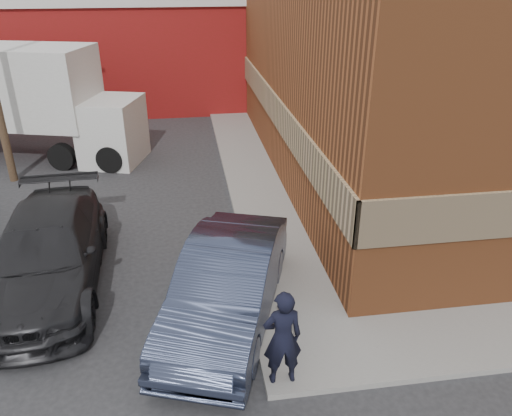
{
  "coord_description": "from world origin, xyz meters",
  "views": [
    {
      "loc": [
        -1.61,
        -7.87,
        6.67
      ],
      "look_at": [
        0.01,
        2.99,
        1.3
      ],
      "focal_mm": 35.0,
      "sensor_mm": 36.0,
      "label": 1
    }
  ],
  "objects_px": {
    "warehouse": "(93,47)",
    "suv_b": "(46,253)",
    "sedan": "(227,285)",
    "man": "(283,338)",
    "brick_building": "(473,29)",
    "box_truck": "(27,96)"
  },
  "relations": [
    {
      "from": "warehouse",
      "to": "suv_b",
      "type": "xyz_separation_m",
      "value": [
        1.15,
        -17.67,
        -1.97
      ]
    },
    {
      "from": "sedan",
      "to": "suv_b",
      "type": "relative_size",
      "value": 0.88
    },
    {
      "from": "sedan",
      "to": "suv_b",
      "type": "bearing_deg",
      "value": 173.86
    },
    {
      "from": "suv_b",
      "to": "warehouse",
      "type": "bearing_deg",
      "value": 90.94
    },
    {
      "from": "man",
      "to": "warehouse",
      "type": "bearing_deg",
      "value": -76.46
    },
    {
      "from": "warehouse",
      "to": "sedan",
      "type": "bearing_deg",
      "value": -75.47
    },
    {
      "from": "suv_b",
      "to": "sedan",
      "type": "bearing_deg",
      "value": -27.9
    },
    {
      "from": "brick_building",
      "to": "warehouse",
      "type": "bearing_deg",
      "value": 142.8
    },
    {
      "from": "brick_building",
      "to": "man",
      "type": "bearing_deg",
      "value": -129.76
    },
    {
      "from": "warehouse",
      "to": "sedan",
      "type": "xyz_separation_m",
      "value": [
        5.05,
        -19.5,
        -1.97
      ]
    },
    {
      "from": "sedan",
      "to": "box_truck",
      "type": "relative_size",
      "value": 0.59
    },
    {
      "from": "warehouse",
      "to": "sedan",
      "type": "height_order",
      "value": "warehouse"
    },
    {
      "from": "brick_building",
      "to": "sedan",
      "type": "relative_size",
      "value": 3.57
    },
    {
      "from": "warehouse",
      "to": "man",
      "type": "distance_m",
      "value": 22.3
    },
    {
      "from": "suv_b",
      "to": "man",
      "type": "bearing_deg",
      "value": -41.93
    },
    {
      "from": "brick_building",
      "to": "warehouse",
      "type": "relative_size",
      "value": 1.12
    },
    {
      "from": "suv_b",
      "to": "box_truck",
      "type": "xyz_separation_m",
      "value": [
        -2.34,
        8.94,
        1.53
      ]
    },
    {
      "from": "sedan",
      "to": "warehouse",
      "type": "bearing_deg",
      "value": 123.51
    },
    {
      "from": "brick_building",
      "to": "box_truck",
      "type": "height_order",
      "value": "brick_building"
    },
    {
      "from": "brick_building",
      "to": "suv_b",
      "type": "relative_size",
      "value": 3.15
    },
    {
      "from": "man",
      "to": "sedan",
      "type": "relative_size",
      "value": 0.36
    },
    {
      "from": "brick_building",
      "to": "man",
      "type": "relative_size",
      "value": 9.89
    }
  ]
}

